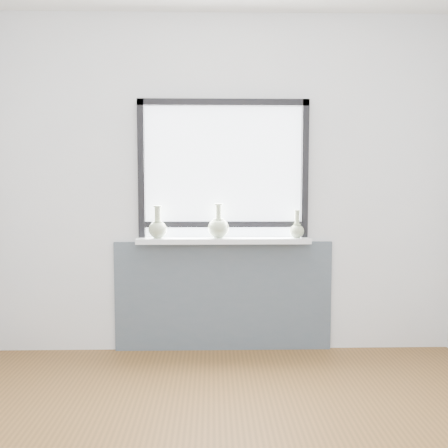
{
  "coord_description": "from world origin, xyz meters",
  "views": [
    {
      "loc": [
        -0.09,
        -2.07,
        1.33
      ],
      "look_at": [
        0.0,
        1.55,
        1.02
      ],
      "focal_mm": 40.0,
      "sensor_mm": 36.0,
      "label": 1
    }
  ],
  "objects_px": {
    "vase_a": "(158,228)",
    "vase_b": "(218,227)",
    "windowsill": "(224,240)",
    "vase_c": "(297,229)"
  },
  "relations": [
    {
      "from": "vase_a",
      "to": "vase_b",
      "type": "bearing_deg",
      "value": 2.53
    },
    {
      "from": "vase_c",
      "to": "windowsill",
      "type": "bearing_deg",
      "value": 178.95
    },
    {
      "from": "windowsill",
      "to": "vase_a",
      "type": "xyz_separation_m",
      "value": [
        -0.5,
        -0.01,
        0.1
      ]
    },
    {
      "from": "vase_a",
      "to": "vase_b",
      "type": "xyz_separation_m",
      "value": [
        0.46,
        0.02,
        0.0
      ]
    },
    {
      "from": "vase_b",
      "to": "vase_c",
      "type": "distance_m",
      "value": 0.6
    },
    {
      "from": "vase_b",
      "to": "vase_a",
      "type": "bearing_deg",
      "value": -177.47
    },
    {
      "from": "windowsill",
      "to": "vase_c",
      "type": "relative_size",
      "value": 6.18
    },
    {
      "from": "vase_a",
      "to": "vase_b",
      "type": "distance_m",
      "value": 0.46
    },
    {
      "from": "windowsill",
      "to": "vase_c",
      "type": "xyz_separation_m",
      "value": [
        0.56,
        -0.01,
        0.08
      ]
    },
    {
      "from": "windowsill",
      "to": "vase_c",
      "type": "height_order",
      "value": "vase_c"
    }
  ]
}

